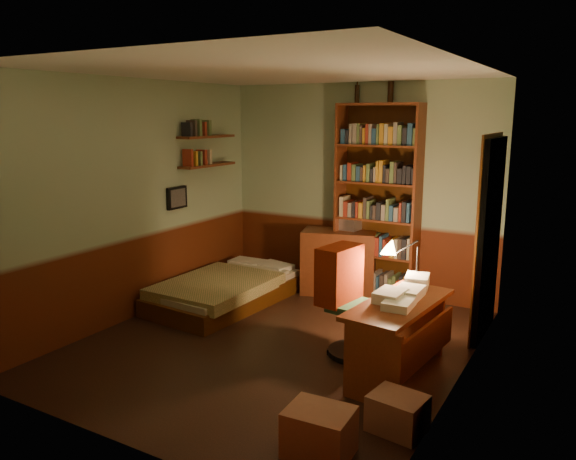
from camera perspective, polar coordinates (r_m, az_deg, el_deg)
The scene contains 24 objects.
floor at distance 5.66m, azimuth -1.29°, elevation -11.52°, with size 3.50×4.00×0.02m, color black.
ceiling at distance 5.22m, azimuth -1.42°, elevation 15.96°, with size 3.50×4.00×0.02m, color silver.
wall_back at distance 7.06m, azimuth 7.15°, elevation 4.11°, with size 3.50×0.02×2.60m, color #97B18D.
wall_left at distance 6.36m, azimuth -15.05°, elevation 2.97°, with size 0.02×4.00×2.60m, color #97B18D.
wall_right at distance 4.64m, azimuth 17.59°, elevation -0.32°, with size 0.02×4.00×2.60m, color #97B18D.
wall_front at distance 3.75m, azimuth -17.49°, elevation -3.08°, with size 3.50×0.02×2.60m, color #97B18D.
doorway at distance 5.96m, azimuth 19.77°, elevation -0.84°, with size 0.06×0.90×2.00m, color black.
door_trim at distance 5.96m, azimuth 19.44°, elevation -0.80°, with size 0.02×0.98×2.08m, color #3F1E08.
bed at distance 6.74m, azimuth -6.34°, elevation -5.15°, with size 0.99×1.86×0.55m, color olive.
dresser at distance 7.07m, azimuth 5.19°, elevation -3.27°, with size 0.90×0.45×0.80m, color #622B14.
mini_stereo at distance 7.05m, azimuth 6.15°, elevation 0.64°, with size 0.27×0.21×0.15m, color #B2B2B7.
bookshelf at distance 6.81m, azimuth 9.06°, elevation 2.72°, with size 1.01×0.31×2.35m, color #622B14.
bottle_left at distance 6.96m, azimuth 7.04°, elevation 13.55°, with size 0.06×0.06×0.21m, color black.
bottle_right at distance 6.81m, azimuth 10.39°, elevation 13.69°, with size 0.07×0.07×0.26m, color black.
desk at distance 5.00m, azimuth 11.10°, elevation -10.76°, with size 0.51×1.23×0.66m, color #622B14.
paper_stack at distance 5.32m, azimuth 12.98°, elevation -5.07°, with size 0.20×0.28×0.11m, color silver.
desk_lamp at distance 5.38m, azimuth 13.02°, elevation -2.28°, with size 0.17×0.17×0.58m, color black.
office_chair at distance 5.26m, azimuth 7.00°, elevation -7.65°, with size 0.49×0.43×0.97m, color #2F5939.
red_jacket at distance 4.98m, azimuth 3.72°, elevation 0.35°, with size 0.25×0.46×0.54m, color #94260B.
wall_shelf_lower at distance 7.07m, azimuth -8.17°, elevation 6.54°, with size 0.20×0.90×0.03m, color #622B14.
wall_shelf_upper at distance 7.05m, azimuth -8.26°, elevation 9.37°, with size 0.20×0.90×0.03m, color #622B14.
framed_picture at distance 6.78m, azimuth -11.22°, elevation 3.23°, with size 0.04×0.32×0.26m, color black.
cardboard_box_a at distance 3.94m, azimuth 3.19°, elevation -19.83°, with size 0.43×0.34×0.32m, color #9E6751.
cardboard_box_b at distance 4.28m, azimuth 11.07°, elevation -17.79°, with size 0.38×0.31×0.27m, color #9E6751.
Camera 1 is at (2.70, -4.45, 2.22)m, focal length 35.00 mm.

